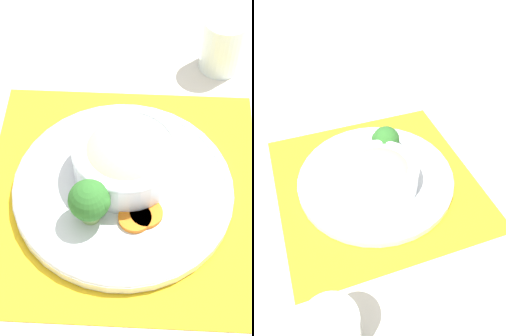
# 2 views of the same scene
# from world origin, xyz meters

# --- Properties ---
(ground_plane) EXTENTS (4.00, 4.00, 0.00)m
(ground_plane) POSITION_xyz_m (0.00, 0.00, 0.00)
(ground_plane) COLOR beige
(placemat) EXTENTS (0.45, 0.45, 0.00)m
(placemat) POSITION_xyz_m (0.00, 0.00, 0.00)
(placemat) COLOR yellow
(placemat) RESTS_ON ground_plane
(plate) EXTENTS (0.32, 0.32, 0.02)m
(plate) POSITION_xyz_m (0.00, 0.00, 0.02)
(plate) COLOR silver
(plate) RESTS_ON placemat
(bowl) EXTENTS (0.15, 0.15, 0.07)m
(bowl) POSITION_xyz_m (-0.01, -0.03, 0.05)
(bowl) COLOR silver
(bowl) RESTS_ON plate
(broccoli_floret) EXTENTS (0.06, 0.06, 0.07)m
(broccoli_floret) POSITION_xyz_m (0.05, 0.05, 0.06)
(broccoli_floret) COLOR #84AD5B
(broccoli_floret) RESTS_ON plate
(carrot_slice_near) EXTENTS (0.05, 0.05, 0.01)m
(carrot_slice_near) POSITION_xyz_m (-0.01, 0.06, 0.02)
(carrot_slice_near) COLOR orange
(carrot_slice_near) RESTS_ON plate
(carrot_slice_middle) EXTENTS (0.05, 0.05, 0.01)m
(carrot_slice_middle) POSITION_xyz_m (-0.03, 0.05, 0.02)
(carrot_slice_middle) COLOR orange
(carrot_slice_middle) RESTS_ON plate
(water_glass) EXTENTS (0.07, 0.07, 0.10)m
(water_glass) POSITION_xyz_m (-0.19, -0.26, 0.04)
(water_glass) COLOR silver
(water_glass) RESTS_ON ground_plane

